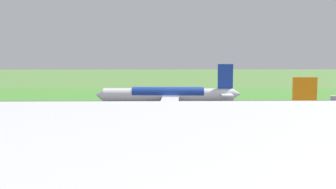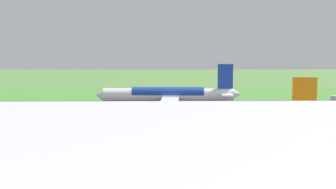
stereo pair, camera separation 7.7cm
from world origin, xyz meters
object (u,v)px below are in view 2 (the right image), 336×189
Objects in this scene: service_car_followme at (283,104)px; airliner_main at (169,95)px; no_stopping_sign at (187,92)px; traffic_cone_orange at (179,94)px; airliner_parked_mid at (215,124)px.

airliner_main is at bearing -0.50° from service_car_followme.
no_stopping_sign is at bearing -103.03° from airliner_main.
no_stopping_sign is 6.09m from traffic_cone_orange.
no_stopping_sign is (32.94, -42.42, 0.79)m from service_car_followme.
airliner_main is 12.25× the size of service_car_followme.
airliner_main reaches higher than traffic_cone_orange.
airliner_main is 19.60× the size of no_stopping_sign.
airliner_main reaches higher than no_stopping_sign.
airliner_parked_mid is at bearing 91.41° from traffic_cone_orange.
no_stopping_sign is at bearing 131.19° from traffic_cone_orange.
airliner_main is at bearing -82.25° from airliner_parked_mid.
no_stopping_sign is at bearing -52.17° from service_car_followme.
service_car_followme is 8.04× the size of traffic_cone_orange.
no_stopping_sign is 5.02× the size of traffic_cone_orange.
service_car_followme reaches higher than traffic_cone_orange.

